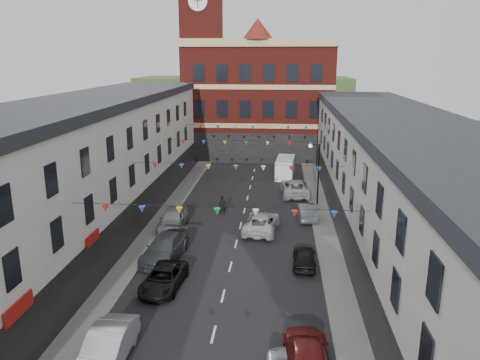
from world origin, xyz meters
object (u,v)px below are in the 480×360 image
(car_right_f, at_px, (295,187))
(white_van, at_px, (285,168))
(car_left_e, at_px, (173,218))
(moving_car, at_px, (261,222))
(car_left_b, at_px, (107,348))
(car_right_d, at_px, (304,257))
(car_left_c, at_px, (164,278))
(car_right_c, at_px, (307,355))
(car_left_d, at_px, (165,248))
(car_right_e, at_px, (305,211))
(pedestrian, at_px, (222,205))
(street_lamp, at_px, (316,166))

(car_right_f, relative_size, white_van, 1.16)
(car_left_e, height_order, moving_car, car_left_e)
(car_left_b, bearing_deg, car_right_d, 49.33)
(car_left_c, bearing_deg, moving_car, 65.51)
(car_right_c, bearing_deg, car_left_d, -51.95)
(car_left_d, height_order, car_right_d, car_left_d)
(car_left_d, height_order, white_van, white_van)
(car_right_e, bearing_deg, car_right_d, 79.27)
(car_left_d, relative_size, moving_car, 1.01)
(moving_car, bearing_deg, car_left_c, 67.70)
(car_right_f, height_order, moving_car, car_right_f)
(car_right_f, bearing_deg, white_van, -86.34)
(car_left_d, relative_size, pedestrian, 3.12)
(white_van, bearing_deg, car_left_d, -104.93)
(car_left_c, height_order, car_right_e, car_right_e)
(car_left_c, height_order, pedestrian, pedestrian)
(car_right_e, relative_size, white_van, 0.84)
(car_left_b, distance_m, car_right_f, 29.71)
(street_lamp, bearing_deg, moving_car, -123.82)
(car_left_e, bearing_deg, car_right_d, -32.49)
(car_left_e, xyz_separation_m, car_right_e, (11.00, 3.35, -0.12))
(car_left_e, bearing_deg, moving_car, -1.39)
(car_right_c, bearing_deg, car_left_e, -61.22)
(car_left_b, distance_m, car_left_e, 17.75)
(street_lamp, xyz_separation_m, car_left_d, (-11.27, -13.05, -3.11))
(car_left_b, relative_size, car_right_c, 0.96)
(car_right_e, bearing_deg, car_left_c, 48.28)
(car_left_c, xyz_separation_m, moving_car, (5.53, 10.23, 0.12))
(car_right_e, height_order, white_van, white_van)
(car_left_c, height_order, white_van, white_van)
(car_left_b, distance_m, white_van, 36.69)
(car_left_d, height_order, moving_car, car_left_d)
(car_left_e, height_order, white_van, white_van)
(car_right_e, xyz_separation_m, white_van, (-1.70, 14.65, 0.42))
(street_lamp, height_order, white_van, street_lamp)
(car_right_e, height_order, pedestrian, pedestrian)
(car_right_d, bearing_deg, car_right_f, -87.49)
(car_left_b, xyz_separation_m, car_right_d, (9.51, 11.26, -0.16))
(car_left_c, bearing_deg, car_left_b, -92.26)
(street_lamp, height_order, car_right_c, street_lamp)
(car_left_d, xyz_separation_m, car_right_f, (9.51, 16.52, 0.02))
(car_left_b, distance_m, car_right_c, 9.13)
(car_left_c, xyz_separation_m, car_right_f, (8.52, 20.79, 0.18))
(car_right_c, relative_size, pedestrian, 2.92)
(car_right_c, xyz_separation_m, moving_car, (-2.79, 17.28, 0.01))
(street_lamp, xyz_separation_m, white_van, (-2.75, 10.99, -2.78))
(street_lamp, height_order, pedestrian, street_lamp)
(car_right_e, height_order, car_right_f, car_right_f)
(car_left_b, bearing_deg, car_right_e, 64.05)
(car_right_c, distance_m, car_right_f, 27.84)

